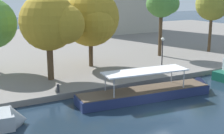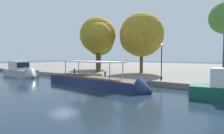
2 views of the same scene
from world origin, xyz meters
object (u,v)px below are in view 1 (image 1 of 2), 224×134
Objects in this scene: mooring_bollard_0 at (58,88)px; tree_4 at (51,23)px; tree_2 at (212,5)px; lamp_post at (162,50)px; mooring_bollard_1 at (114,80)px; tree_0 at (162,3)px; tree_3 at (91,19)px; tour_boat_1 at (153,94)px.

tree_4 is (1.01, 4.70, 5.83)m from mooring_bollard_0.
tree_4 is (-27.60, -3.92, -1.23)m from tree_2.
mooring_bollard_0 is 0.20× the size of lamp_post.
mooring_bollard_1 is at bearing -42.65° from tree_4.
mooring_bollard_1 is 0.07× the size of tree_2.
tree_0 is at bearing 26.13° from mooring_bollard_0.
mooring_bollard_1 is at bearing -0.54° from mooring_bollard_0.
tree_3 reaches higher than mooring_bollard_1.
mooring_bollard_1 is at bearing 122.90° from tour_boat_1.
tour_boat_1 is at bearing -129.15° from tree_0.
tour_boat_1 is 13.92m from tree_3.
tour_boat_1 is 1.48× the size of tree_3.
tree_4 is at bearing -165.24° from tree_0.
tree_3 reaches higher than lamp_post.
tree_0 reaches higher than lamp_post.
mooring_bollard_0 is 6.17m from mooring_bollard_1.
lamp_post is 13.50m from tree_4.
mooring_bollard_1 is 0.07× the size of tree_3.
tree_4 is at bearing 134.80° from tour_boat_1.
tree_0 is at bearing 14.76° from tree_4.
tree_4 is at bearing -151.73° from tree_3.
tour_boat_1 is 4.68m from mooring_bollard_1.
tree_0 reaches higher than mooring_bollard_1.
tour_boat_1 is at bearing -147.80° from tree_2.
tour_boat_1 is 1.46× the size of tree_0.
lamp_post is at bearing -46.79° from tree_3.
lamp_post reaches higher than tour_boat_1.
tree_0 is (11.17, 13.73, 8.13)m from tour_boat_1.
lamp_post is 11.27m from tree_0.
mooring_bollard_1 is 18.06m from tree_0.
lamp_post is 17.30m from tree_2.
tree_0 is 9.18m from tree_2.
tour_boat_1 is 1.45× the size of tree_2.
mooring_bollard_0 is (-8.32, 4.16, 0.71)m from tour_boat_1.
tree_2 is at bearing 37.48° from tour_boat_1.
tour_boat_1 is 19.48m from tree_0.
lamp_post is 0.45× the size of tree_4.
tree_0 is 1.08× the size of tree_4.
tree_3 reaches higher than tour_boat_1.
tree_3 reaches higher than tree_4.
mooring_bollard_0 is at bearing 179.46° from mooring_bollard_1.
tour_boat_1 is 13.22m from tree_4.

